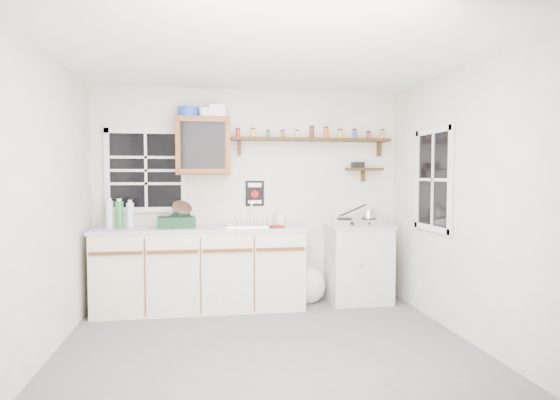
{
  "coord_description": "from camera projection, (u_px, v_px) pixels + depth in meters",
  "views": [
    {
      "loc": [
        -0.52,
        -3.94,
        1.49
      ],
      "look_at": [
        0.19,
        0.55,
        1.25
      ],
      "focal_mm": 30.0,
      "sensor_mm": 36.0,
      "label": 1
    }
  ],
  "objects": [
    {
      "name": "water_bottles",
      "position": [
        119.0,
        214.0,
        5.08
      ],
      "size": [
        0.29,
        0.13,
        0.33
      ],
      "color": "silver",
      "rests_on": "main_cabinet"
    },
    {
      "name": "room",
      "position": [
        268.0,
        204.0,
        3.98
      ],
      "size": [
        3.64,
        3.24,
        2.54
      ],
      "color": "#57575A",
      "rests_on": "ground"
    },
    {
      "name": "window_right",
      "position": [
        433.0,
        180.0,
        4.79
      ],
      "size": [
        0.03,
        0.78,
        1.08
      ],
      "color": "black",
      "rests_on": "wall_back"
    },
    {
      "name": "upper_cabinet",
      "position": [
        203.0,
        146.0,
        5.29
      ],
      "size": [
        0.6,
        0.32,
        0.65
      ],
      "color": "brown",
      "rests_on": "wall_back"
    },
    {
      "name": "spice_shelf",
      "position": [
        313.0,
        139.0,
        5.55
      ],
      "size": [
        1.91,
        0.18,
        0.35
      ],
      "color": "black",
      "rests_on": "wall_back"
    },
    {
      "name": "sink",
      "position": [
        249.0,
        225.0,
        5.28
      ],
      "size": [
        0.52,
        0.44,
        0.29
      ],
      "color": "silver",
      "rests_on": "main_cabinet"
    },
    {
      "name": "dish_rack",
      "position": [
        178.0,
        219.0,
        5.14
      ],
      "size": [
        0.43,
        0.34,
        0.3
      ],
      "rotation": [
        0.0,
        0.0,
        0.11
      ],
      "color": "black",
      "rests_on": "main_cabinet"
    },
    {
      "name": "window_back",
      "position": [
        146.0,
        170.0,
        5.34
      ],
      "size": [
        0.93,
        0.03,
        0.98
      ],
      "color": "black",
      "rests_on": "wall_back"
    },
    {
      "name": "hotplate",
      "position": [
        357.0,
        222.0,
        5.48
      ],
      "size": [
        0.61,
        0.36,
        0.08
      ],
      "rotation": [
        0.0,
        0.0,
        -0.09
      ],
      "color": "silver",
      "rests_on": "right_cabinet"
    },
    {
      "name": "rag",
      "position": [
        275.0,
        227.0,
        5.13
      ],
      "size": [
        0.2,
        0.19,
        0.02
      ],
      "primitive_type": "cube",
      "rotation": [
        0.0,
        0.0,
        0.4
      ],
      "color": "maroon",
      "rests_on": "main_cabinet"
    },
    {
      "name": "soap_bottle",
      "position": [
        279.0,
        215.0,
        5.54
      ],
      "size": [
        0.12,
        0.12,
        0.2
      ],
      "primitive_type": "imported",
      "rotation": [
        0.0,
        0.0,
        0.34
      ],
      "color": "silver",
      "rests_on": "main_cabinet"
    },
    {
      "name": "saucepan",
      "position": [
        368.0,
        214.0,
        5.5
      ],
      "size": [
        0.4,
        0.26,
        0.18
      ],
      "rotation": [
        0.0,
        0.0,
        -0.56
      ],
      "color": "silver",
      "rests_on": "hotplate"
    },
    {
      "name": "main_cabinet",
      "position": [
        201.0,
        268.0,
        5.21
      ],
      "size": [
        2.31,
        0.63,
        0.92
      ],
      "color": "beige",
      "rests_on": "floor"
    },
    {
      "name": "upper_cabinet_clutter",
      "position": [
        200.0,
        112.0,
        5.26
      ],
      "size": [
        0.53,
        0.24,
        0.14
      ],
      "color": "#183F9C",
      "rests_on": "upper_cabinet"
    },
    {
      "name": "warning_sign",
      "position": [
        255.0,
        193.0,
        5.55
      ],
      "size": [
        0.22,
        0.02,
        0.3
      ],
      "color": "black",
      "rests_on": "wall_back"
    },
    {
      "name": "right_cabinet",
      "position": [
        358.0,
        263.0,
        5.53
      ],
      "size": [
        0.73,
        0.57,
        0.91
      ],
      "color": "#B6B7B0",
      "rests_on": "floor"
    },
    {
      "name": "secondary_shelf",
      "position": [
        362.0,
        169.0,
        5.68
      ],
      "size": [
        0.45,
        0.16,
        0.24
      ],
      "color": "black",
      "rests_on": "wall_back"
    },
    {
      "name": "trash_bag",
      "position": [
        308.0,
        285.0,
        5.5
      ],
      "size": [
        0.42,
        0.38,
        0.48
      ],
      "color": "silver",
      "rests_on": "floor"
    }
  ]
}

